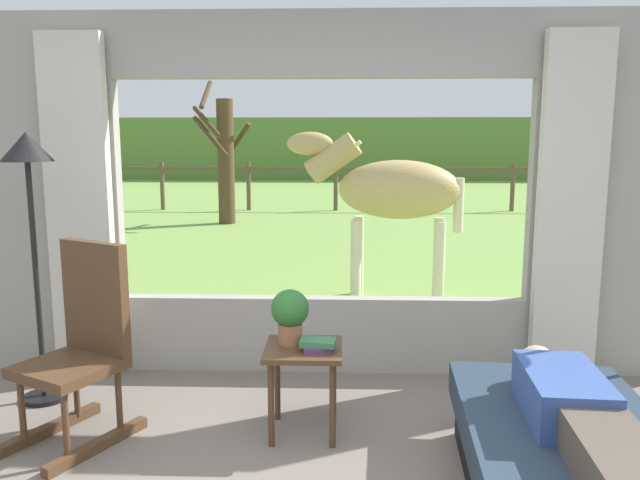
{
  "coord_description": "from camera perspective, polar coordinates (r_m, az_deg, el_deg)",
  "views": [
    {
      "loc": [
        0.14,
        -2.17,
        1.71
      ],
      "look_at": [
        0.0,
        1.8,
        1.05
      ],
      "focal_mm": 35.28,
      "sensor_mm": 36.0,
      "label": 1
    }
  ],
  "objects": [
    {
      "name": "curtain_panel_left",
      "position": [
        4.7,
        -20.96,
        2.56
      ],
      "size": [
        0.44,
        0.1,
        2.4
      ],
      "primitive_type": "cube",
      "color": "beige",
      "rests_on": "ground_plane"
    },
    {
      "name": "rocking_chair",
      "position": [
        3.84,
        -20.72,
        -8.84
      ],
      "size": [
        0.72,
        0.82,
        1.12
      ],
      "rotation": [
        0.0,
        0.0,
        -0.48
      ],
      "color": "#4C331E",
      "rests_on": "ground_plane"
    },
    {
      "name": "potted_plant",
      "position": [
        3.65,
        -2.73,
        -6.63
      ],
      "size": [
        0.22,
        0.22,
        0.32
      ],
      "color": "#9E6042",
      "rests_on": "side_table"
    },
    {
      "name": "horse",
      "position": [
        6.46,
        6.43,
        4.44
      ],
      "size": [
        1.82,
        0.7,
        1.73
      ],
      "rotation": [
        0.0,
        0.0,
        1.45
      ],
      "color": "tan",
      "rests_on": "outdoor_pasture_lawn"
    },
    {
      "name": "curtain_panel_right",
      "position": [
        4.59,
        21.74,
        2.38
      ],
      "size": [
        0.44,
        0.1,
        2.4
      ],
      "primitive_type": "cube",
      "color": "beige",
      "rests_on": "ground_plane"
    },
    {
      "name": "floor_lamp_left",
      "position": [
        4.31,
        -24.87,
        4.43
      ],
      "size": [
        0.32,
        0.32,
        1.73
      ],
      "color": "black",
      "rests_on": "ground_plane"
    },
    {
      "name": "book_stack",
      "position": [
        3.57,
        -0.21,
        -9.48
      ],
      "size": [
        0.21,
        0.16,
        0.06
      ],
      "color": "#59336B",
      "rests_on": "side_table"
    },
    {
      "name": "reclining_person",
      "position": [
        3.02,
        22.4,
        -14.49
      ],
      "size": [
        0.38,
        1.44,
        0.22
      ],
      "rotation": [
        0.0,
        0.0,
        -0.07
      ],
      "color": "#334C8C",
      "rests_on": "recliner_sofa"
    },
    {
      "name": "pasture_fence_line",
      "position": [
        14.37,
        1.44,
        5.58
      ],
      "size": [
        16.1,
        0.1,
        1.1
      ],
      "color": "brown",
      "rests_on": "outdoor_pasture_lawn"
    },
    {
      "name": "pasture_tree",
      "position": [
        12.3,
        -8.65,
        7.42
      ],
      "size": [
        1.16,
        1.17,
        2.76
      ],
      "color": "#4C3823",
      "rests_on": "outdoor_pasture_lawn"
    },
    {
      "name": "outdoor_pasture_lawn",
      "position": [
        15.43,
        1.47,
        3.11
      ],
      "size": [
        36.0,
        21.68,
        0.02
      ],
      "primitive_type": "cube",
      "color": "#759E47",
      "rests_on": "ground_plane"
    },
    {
      "name": "back_wall_with_window",
      "position": [
        4.46,
        0.21,
        3.5
      ],
      "size": [
        5.2,
        0.12,
        2.55
      ],
      "color": "#9E998E",
      "rests_on": "ground_plane"
    },
    {
      "name": "recliner_sofa",
      "position": [
        3.19,
        21.71,
        -19.14
      ],
      "size": [
        1.01,
        1.76,
        0.42
      ],
      "rotation": [
        0.0,
        0.0,
        -0.07
      ],
      "color": "black",
      "rests_on": "ground_plane"
    },
    {
      "name": "side_table",
      "position": [
        3.67,
        -1.51,
        -11.06
      ],
      "size": [
        0.44,
        0.44,
        0.52
      ],
      "color": "#4C331E",
      "rests_on": "ground_plane"
    },
    {
      "name": "distant_hill_ridge",
      "position": [
        25.18,
        1.7,
        8.27
      ],
      "size": [
        36.0,
        2.0,
        2.4
      ],
      "primitive_type": "cube",
      "color": "#587B36",
      "rests_on": "ground_plane"
    }
  ]
}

